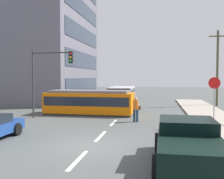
{
  "coord_description": "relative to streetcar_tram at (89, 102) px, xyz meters",
  "views": [
    {
      "loc": [
        2.83,
        -11.22,
        3.04
      ],
      "look_at": [
        -0.42,
        7.92,
        2.11
      ],
      "focal_mm": 42.76,
      "sensor_mm": 36.0,
      "label": 1
    }
  ],
  "objects": [
    {
      "name": "sidewalk_curb_right",
      "position": [
        9.37,
        -3.65,
        -0.94
      ],
      "size": [
        3.2,
        36.0,
        0.14
      ],
      "primitive_type": "cube",
      "color": "#A09486",
      "rests_on": "ground"
    },
    {
      "name": "pickup_truck_parked",
      "position": [
        6.44,
        -11.68,
        -0.21
      ],
      "size": [
        2.35,
        5.04,
        1.55
      ],
      "color": "black",
      "rests_on": "ground"
    },
    {
      "name": "parked_sedan_furthest",
      "position": [
        -2.55,
        17.42,
        -0.39
      ],
      "size": [
        2.04,
        4.28,
        1.19
      ],
      "color": "#325E2C",
      "rests_on": "ground"
    },
    {
      "name": "corner_building",
      "position": [
        -11.28,
        11.96,
        10.19
      ],
      "size": [
        14.96,
        16.35,
        22.4
      ],
      "color": "slate",
      "rests_on": "ground"
    },
    {
      "name": "parked_sedan_far",
      "position": [
        -3.09,
        10.93,
        -0.39
      ],
      "size": [
        2.11,
        4.36,
        1.19
      ],
      "color": "#2D5B31",
      "rests_on": "ground"
    },
    {
      "name": "city_bus",
      "position": [
        1.53,
        8.44,
        0.09
      ],
      "size": [
        2.61,
        6.04,
        1.91
      ],
      "color": "#A9A6AC",
      "rests_on": "ground"
    },
    {
      "name": "lane_stripe_0",
      "position": [
        2.57,
        -11.65,
        -1.01
      ],
      "size": [
        0.16,
        2.4,
        0.01
      ],
      "primitive_type": "cube",
      "color": "silver",
      "rests_on": "ground"
    },
    {
      "name": "traffic_light_mast",
      "position": [
        -2.39,
        -2.49,
        2.51
      ],
      "size": [
        3.14,
        0.33,
        4.99
      ],
      "color": "#333333",
      "rests_on": "ground"
    },
    {
      "name": "parked_sedan_mid",
      "position": [
        -2.99,
        3.96,
        -0.39
      ],
      "size": [
        2.14,
        4.45,
        1.19
      ],
      "color": "beige",
      "rests_on": "ground"
    },
    {
      "name": "pedestrian_crossing",
      "position": [
        4.0,
        -2.99,
        -0.07
      ],
      "size": [
        0.51,
        0.36,
        1.67
      ],
      "color": "#18354C",
      "rests_on": "ground"
    },
    {
      "name": "utility_pole_mid",
      "position": [
        11.59,
        8.42,
        3.1
      ],
      "size": [
        1.8,
        0.24,
        7.86
      ],
      "color": "#4B4B32",
      "rests_on": "ground"
    },
    {
      "name": "lane_stripe_2",
      "position": [
        2.57,
        -3.65,
        -1.01
      ],
      "size": [
        0.16,
        2.4,
        0.01
      ],
      "primitive_type": "cube",
      "color": "silver",
      "rests_on": "ground"
    },
    {
      "name": "ground_plane",
      "position": [
        2.57,
        0.35,
        -1.01
      ],
      "size": [
        120.0,
        120.0,
        0.0
      ],
      "primitive_type": "plane",
      "color": "#4D514F"
    },
    {
      "name": "lane_stripe_1",
      "position": [
        2.57,
        -7.65,
        -1.01
      ],
      "size": [
        0.16,
        2.4,
        0.01
      ],
      "primitive_type": "cube",
      "color": "silver",
      "rests_on": "ground"
    },
    {
      "name": "lane_stripe_3",
      "position": [
        2.57,
        6.0,
        -1.01
      ],
      "size": [
        0.16,
        2.4,
        0.01
      ],
      "primitive_type": "cube",
      "color": "silver",
      "rests_on": "ground"
    },
    {
      "name": "streetcar_tram",
      "position": [
        0.0,
        0.0,
        0.0
      ],
      "size": [
        7.11,
        2.69,
        1.96
      ],
      "color": "orange",
      "rests_on": "ground"
    },
    {
      "name": "stop_sign",
      "position": [
        9.08,
        -2.66,
        1.18
      ],
      "size": [
        0.76,
        0.07,
        2.88
      ],
      "color": "gray",
      "rests_on": "sidewalk_curb_right"
    },
    {
      "name": "lane_stripe_4",
      "position": [
        2.57,
        12.0,
        -1.01
      ],
      "size": [
        0.16,
        2.4,
        0.01
      ],
      "primitive_type": "cube",
      "color": "silver",
      "rests_on": "ground"
    }
  ]
}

